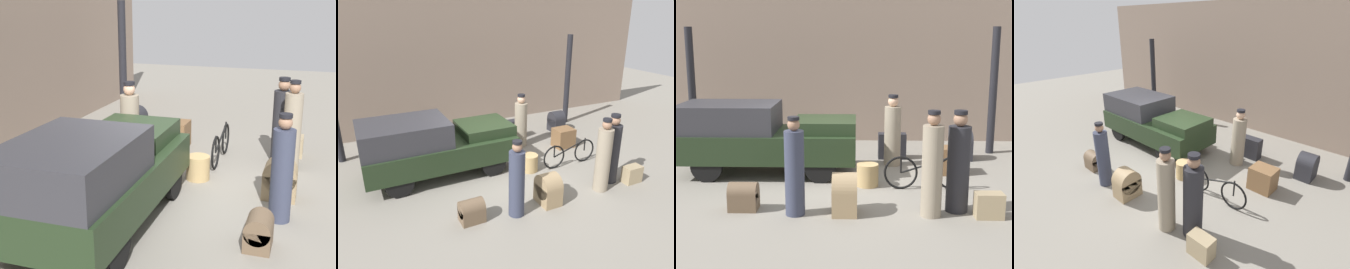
% 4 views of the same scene
% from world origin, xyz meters
% --- Properties ---
extents(ground_plane, '(30.00, 30.00, 0.00)m').
position_xyz_m(ground_plane, '(0.00, 0.00, 0.00)').
color(ground_plane, gray).
extents(station_building_facade, '(16.00, 0.15, 4.50)m').
position_xyz_m(station_building_facade, '(0.00, 4.08, 2.25)').
color(station_building_facade, gray).
rests_on(station_building_facade, ground).
extents(canopy_pillar_left, '(0.19, 0.19, 3.16)m').
position_xyz_m(canopy_pillar_left, '(-3.73, 2.60, 1.58)').
color(canopy_pillar_left, black).
rests_on(canopy_pillar_left, ground).
extents(truck, '(3.73, 1.60, 1.52)m').
position_xyz_m(truck, '(-1.59, 0.67, 0.83)').
color(truck, black).
rests_on(truck, ground).
extents(bicycle, '(1.65, 0.04, 0.70)m').
position_xyz_m(bicycle, '(1.81, -0.41, 0.34)').
color(bicycle, black).
rests_on(bicycle, ground).
extents(wicker_basket, '(0.43, 0.43, 0.45)m').
position_xyz_m(wicker_basket, '(0.68, -0.22, 0.22)').
color(wicker_basket, tan).
rests_on(wicker_basket, ground).
extents(porter_carrying_trunk, '(0.34, 0.34, 1.76)m').
position_xyz_m(porter_carrying_trunk, '(1.68, -1.80, 0.81)').
color(porter_carrying_trunk, gray).
rests_on(porter_carrying_trunk, ground).
extents(conductor_in_dark_uniform, '(0.37, 0.37, 1.72)m').
position_xyz_m(conductor_in_dark_uniform, '(2.15, -1.57, 0.79)').
color(conductor_in_dark_uniform, '#232328').
rests_on(conductor_in_dark_uniform, ground).
extents(porter_with_bicycle, '(0.38, 0.38, 1.63)m').
position_xyz_m(porter_with_bicycle, '(1.28, 1.36, 0.74)').
color(porter_with_bicycle, gray).
rests_on(porter_with_bicycle, ground).
extents(porter_standing_middle, '(0.32, 0.32, 1.65)m').
position_xyz_m(porter_standing_middle, '(-0.55, -1.80, 0.76)').
color(porter_standing_middle, '#33384C').
rests_on(porter_standing_middle, ground).
extents(trunk_large_brown, '(0.41, 0.55, 0.70)m').
position_xyz_m(trunk_large_brown, '(0.26, -1.72, 0.33)').
color(trunk_large_brown, '#937A56').
rests_on(trunk_large_brown, ground).
extents(trunk_barrel_dark, '(0.42, 0.53, 0.71)m').
position_xyz_m(trunk_barrel_dark, '(3.01, 1.95, 0.34)').
color(trunk_barrel_dark, '#232328').
rests_on(trunk_barrel_dark, ground).
extents(trunk_wicker_pale, '(0.58, 0.50, 0.58)m').
position_xyz_m(trunk_wicker_pale, '(2.42, 0.71, 0.29)').
color(trunk_wicker_pale, brown).
rests_on(trunk_wicker_pale, ground).
extents(suitcase_tan_flat, '(0.67, 0.31, 0.62)m').
position_xyz_m(suitcase_tan_flat, '(1.32, 1.98, 0.31)').
color(suitcase_tan_flat, '#232328').
rests_on(suitcase_tan_flat, ground).
extents(suitcase_small_leather, '(0.45, 0.27, 0.42)m').
position_xyz_m(suitcase_small_leather, '(2.61, -1.87, 0.21)').
color(suitcase_small_leather, '#9E8966').
rests_on(suitcase_small_leather, ground).
extents(suitcase_black_upright, '(0.48, 0.36, 0.49)m').
position_xyz_m(suitcase_black_upright, '(-1.46, -1.60, 0.24)').
color(suitcase_black_upright, brown).
rests_on(suitcase_black_upright, ground).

